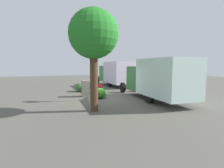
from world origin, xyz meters
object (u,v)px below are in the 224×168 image
Objects in this scene: street_tree at (94,35)px; bike_rack_hoop at (89,102)px; stop_sign at (93,69)px; box_truck_near at (158,78)px; box_truck_far at (115,73)px; motorcycle at (97,87)px; utility_cabinet at (85,88)px.

street_tree is 4.67m from bike_rack_hoop.
stop_sign is 3.30m from street_tree.
box_truck_near is 1.02× the size of box_truck_far.
box_truck_near is 9.05× the size of bike_rack_hoop.
utility_cabinet is at bearing 118.28° from motorcycle.
stop_sign is (-3.15, 1.11, 1.65)m from motorcycle.
motorcycle is (4.63, 3.06, -1.08)m from box_truck_near.
bike_rack_hoop is (-0.26, 0.39, -2.17)m from stop_sign.
stop_sign is (1.48, 4.17, 0.57)m from box_truck_near.
street_tree is (-5.82, 1.75, 3.47)m from motorcycle.
box_truck_far is at bearing -31.13° from stop_sign.
box_truck_far is 5.95× the size of utility_cabinet.
box_truck_far reaches higher than utility_cabinet.
bike_rack_hoop is (1.22, 4.56, -1.60)m from box_truck_near.
street_tree is 5.62m from utility_cabinet.
bike_rack_hoop is (-3.41, 1.50, -0.52)m from motorcycle.
street_tree reaches higher than bike_rack_hoop.
utility_cabinet reaches higher than bike_rack_hoop.
stop_sign is at bearing -13.40° from street_tree.
bike_rack_hoop is at bearing 146.80° from box_truck_far.
street_tree is (-1.20, 4.81, 2.39)m from box_truck_near.
motorcycle is 1.38× the size of utility_cabinet.
street_tree is at bearing 174.07° from bike_rack_hoop.
utility_cabinet is (-1.34, 1.31, 0.12)m from motorcycle.
box_truck_near is 6.05× the size of utility_cabinet.
street_tree is at bearing 174.34° from utility_cabinet.
box_truck_far is 2.33× the size of stop_sign.
street_tree reaches higher than motorcycle.
box_truck_near is 4.98m from bike_rack_hoop.
street_tree is (-10.21, 5.19, 2.42)m from box_truck_far.
motorcycle is 1.88m from utility_cabinet.
street_tree is 6.31× the size of bike_rack_hoop.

